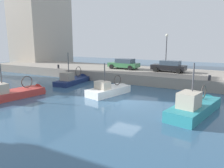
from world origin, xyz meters
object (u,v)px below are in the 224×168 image
at_px(fishing_boat_navy, 74,82).
at_px(parked_car_black, 169,66).
at_px(fishing_boat_red, 15,96).
at_px(mooring_bollard_mid, 58,67).
at_px(quay_streetlamp, 166,46).
at_px(parked_car_green, 124,64).
at_px(fishing_boat_teal, 196,111).
at_px(fishing_boat_white, 111,93).
at_px(mooring_bollard_south, 209,78).

bearing_deg(fishing_boat_navy, parked_car_black, -55.89).
bearing_deg(parked_car_black, fishing_boat_navy, 124.11).
bearing_deg(fishing_boat_red, mooring_bollard_mid, 22.30).
relative_size(fishing_boat_red, parked_car_black, 1.58).
height_order(parked_car_black, quay_streetlamp, quay_streetlamp).
bearing_deg(parked_car_green, mooring_bollard_mid, 116.07).
height_order(fishing_boat_teal, mooring_bollard_mid, fishing_boat_teal).
height_order(parked_car_green, mooring_bollard_mid, parked_car_green).
bearing_deg(parked_car_black, quay_streetlamp, 29.50).
xyz_separation_m(fishing_boat_teal, quay_streetlamp, (13.19, 5.86, 4.31)).
bearing_deg(parked_car_black, fishing_boat_teal, -156.80).
height_order(fishing_boat_white, parked_car_green, fishing_boat_white).
relative_size(fishing_boat_navy, mooring_bollard_south, 11.09).
bearing_deg(quay_streetlamp, fishing_boat_red, 150.14).
relative_size(fishing_boat_white, mooring_bollard_south, 10.30).
height_order(fishing_boat_navy, quay_streetlamp, quay_streetlamp).
height_order(fishing_boat_white, fishing_boat_teal, fishing_boat_teal).
distance_m(parked_car_green, parked_car_black, 6.35).
bearing_deg(fishing_boat_teal, fishing_boat_navy, 71.83).
bearing_deg(fishing_boat_navy, mooring_bollard_mid, 61.62).
bearing_deg(fishing_boat_white, fishing_boat_red, 127.40).
relative_size(parked_car_black, quay_streetlamp, 0.91).
distance_m(parked_car_black, quay_streetlamp, 3.04).
relative_size(fishing_boat_teal, parked_car_green, 1.61).
relative_size(fishing_boat_white, fishing_boat_navy, 0.93).
height_order(fishing_boat_white, fishing_boat_navy, fishing_boat_navy).
height_order(parked_car_green, parked_car_black, parked_car_black).
bearing_deg(parked_car_green, fishing_boat_red, 165.11).
distance_m(fishing_boat_teal, quay_streetlamp, 15.06).
relative_size(fishing_boat_red, quay_streetlamp, 1.44).
bearing_deg(parked_car_black, parked_car_green, 90.05).
bearing_deg(fishing_boat_white, fishing_boat_navy, 67.47).
bearing_deg(parked_car_green, fishing_boat_navy, 151.71).
bearing_deg(fishing_boat_navy, fishing_boat_red, 177.49).
height_order(fishing_boat_white, mooring_bollard_mid, fishing_boat_white).
xyz_separation_m(fishing_boat_teal, mooring_bollard_mid, (7.54, 19.84, 1.33)).
height_order(fishing_boat_red, fishing_boat_navy, fishing_boat_navy).
height_order(fishing_boat_teal, mooring_bollard_south, fishing_boat_teal).
bearing_deg(mooring_bollard_mid, fishing_boat_white, -115.03).
height_order(fishing_boat_teal, parked_car_black, fishing_boat_teal).
distance_m(fishing_boat_white, parked_car_black, 10.27).
xyz_separation_m(fishing_boat_teal, fishing_boat_navy, (4.92, 15.00, -0.02)).
bearing_deg(fishing_boat_teal, fishing_boat_red, 102.39).
height_order(fishing_boat_navy, mooring_bollard_south, fishing_boat_navy).
xyz_separation_m(fishing_boat_white, fishing_boat_red, (-5.48, 7.16, 0.02)).
bearing_deg(fishing_boat_white, quay_streetlamp, -11.95).
bearing_deg(parked_car_green, fishing_boat_teal, -135.80).
distance_m(fishing_boat_red, mooring_bollard_mid, 11.87).
relative_size(fishing_boat_teal, parked_car_black, 1.62).
bearing_deg(fishing_boat_red, fishing_boat_navy, -2.51).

